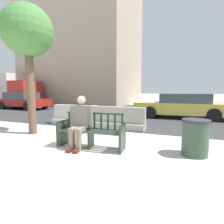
% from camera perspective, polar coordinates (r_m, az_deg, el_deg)
% --- Properties ---
extents(ground_plane, '(200.00, 200.00, 0.00)m').
position_cam_1_polar(ground_plane, '(4.42, -20.39, -12.51)').
color(ground_plane, '#B7B2A8').
extents(street_asphalt, '(120.00, 12.00, 0.01)m').
position_cam_1_polar(street_asphalt, '(12.23, 7.46, 0.07)').
color(street_asphalt, '#333335').
rests_on(street_asphalt, ground).
extents(street_bench, '(1.72, 0.62, 0.88)m').
position_cam_1_polar(street_bench, '(4.47, -6.79, -6.61)').
color(street_bench, '#28382D').
rests_on(street_bench, ground).
extents(seated_person, '(0.59, 0.74, 1.31)m').
position_cam_1_polar(seated_person, '(4.48, -10.29, -2.82)').
color(seated_person, '#66605B').
rests_on(seated_person, ground).
extents(jersey_barrier_centre, '(2.00, 0.69, 0.84)m').
position_cam_1_polar(jersey_barrier_centre, '(6.69, 2.35, -2.57)').
color(jersey_barrier_centre, gray).
rests_on(jersey_barrier_centre, ground).
extents(jersey_barrier_left, '(2.03, 0.76, 0.84)m').
position_cam_1_polar(jersey_barrier_left, '(7.69, -11.75, -1.48)').
color(jersey_barrier_left, '#ADA89E').
rests_on(jersey_barrier_left, ground).
extents(street_tree, '(1.61, 1.61, 4.15)m').
position_cam_1_polar(street_tree, '(6.65, -25.85, 22.14)').
color(street_tree, brown).
rests_on(street_tree, ground).
extents(car_taxi_near, '(4.74, 1.90, 1.30)m').
position_cam_1_polar(car_taxi_near, '(10.07, 21.67, 1.99)').
color(car_taxi_near, '#DBC64C').
rests_on(car_taxi_near, ground).
extents(car_sedan_mid, '(4.42, 2.04, 1.33)m').
position_cam_1_polar(car_sedan_mid, '(15.83, -27.07, 3.36)').
color(car_sedan_mid, maroon).
rests_on(car_sedan_mid, ground).
extents(delivery_truck, '(6.87, 2.54, 3.05)m').
position_cam_1_polar(delivery_truck, '(20.06, -31.30, 6.58)').
color(delivery_truck, '#B2281E').
rests_on(delivery_truck, ground).
extents(trash_bin, '(0.59, 0.59, 0.81)m').
position_cam_1_polar(trash_bin, '(4.34, 25.52, -7.49)').
color(trash_bin, '#334C38').
rests_on(trash_bin, ground).
extents(building_centre_left, '(11.28, 10.25, 22.90)m').
position_cam_1_polar(building_centre_left, '(23.97, -8.67, 31.47)').
color(building_centre_left, tan).
rests_on(building_centre_left, ground).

